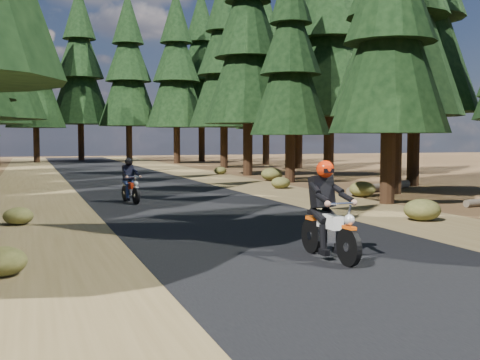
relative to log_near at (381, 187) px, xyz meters
name	(u,v)px	position (x,y,z in m)	size (l,w,h in m)	color
ground	(263,235)	(-8.37, -8.45, -0.16)	(120.00, 120.00, 0.00)	#432D18
road	(200,209)	(-8.37, -3.45, -0.15)	(6.00, 100.00, 0.01)	black
shoulder_l	(36,216)	(-12.97, -3.45, -0.16)	(3.20, 100.00, 0.01)	brown
shoulder_r	(339,204)	(-3.77, -3.45, -0.16)	(3.20, 100.00, 0.01)	brown
pine_forest	(118,30)	(-8.39, 12.59, 7.73)	(34.59, 55.08, 16.32)	black
log_near	(381,187)	(0.00, 0.00, 0.00)	(0.32, 0.32, 4.87)	#4C4233
understory_shrubs	(211,190)	(-7.06, -0.13, 0.12)	(14.81, 29.73, 0.68)	#474C1E
rider_lead	(329,227)	(-8.28, -11.30, 0.41)	(0.66, 1.94, 1.71)	silver
rider_follow	(131,188)	(-10.02, -1.00, 0.33)	(0.75, 1.68, 1.45)	maroon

